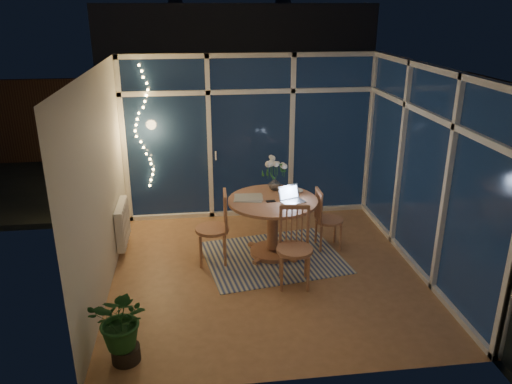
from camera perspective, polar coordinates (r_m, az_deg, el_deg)
The scene contains 25 objects.
floor at distance 6.59m, azimuth 1.48°, elevation -9.13°, with size 4.00×4.00×0.00m, color #976742.
ceiling at distance 5.76m, azimuth 1.72°, elevation 13.94°, with size 4.00×4.00×0.00m, color silver.
wall_back at distance 7.95m, azimuth -0.63°, elevation 6.29°, with size 4.00×0.04×2.60m, color beige.
wall_front at distance 4.24m, azimuth 5.76°, elevation -7.16°, with size 4.00×0.04×2.60m, color beige.
wall_left at distance 6.08m, azimuth -17.36°, elevation 0.77°, with size 0.04×4.00×2.60m, color beige.
wall_right at distance 6.65m, azimuth 18.90°, elevation 2.25°, with size 0.04×4.00×2.60m, color beige.
window_wall_back at distance 7.91m, azimuth -0.59°, elevation 6.22°, with size 4.00×0.10×2.60m, color white.
window_wall_right at distance 6.63m, azimuth 18.59°, elevation 2.24°, with size 0.10×4.00×2.60m, color white.
radiator at distance 7.23m, azimuth -15.03°, elevation -3.51°, with size 0.10×0.70×0.58m, color silver.
fairy_lights at distance 7.77m, azimuth -12.80°, elevation 7.14°, with size 0.24×0.10×1.85m, color #FFC866, non-canonical shape.
garden_patio at distance 11.25m, azimuth 0.14°, elevation 3.43°, with size 12.00×6.00×0.10m, color black.
garden_fence at distance 11.43m, azimuth -2.70°, elevation 8.67°, with size 11.00×0.08×1.80m, color #3B2115.
neighbour_roof at distance 14.24m, azimuth -2.58°, elevation 16.33°, with size 7.00×3.00×2.20m, color #353840.
garden_shrubs at distance 9.48m, azimuth -6.42°, elevation 3.21°, with size 0.90×0.90×0.90m, color black.
rug at distance 6.94m, azimuth 1.98°, elevation -7.45°, with size 1.81×1.45×0.01m, color beige.
dining_table at distance 6.85m, azimuth 1.88°, elevation -4.06°, with size 1.21×1.21×0.82m, color #A4684A.
chair_left at distance 6.64m, azimuth -5.05°, elevation -4.06°, with size 0.47×0.47×1.01m, color #A4684A.
chair_right at distance 7.10m, azimuth 8.34°, elevation -3.02°, with size 0.41×0.41×0.90m, color #A4684A.
chair_front at distance 6.10m, azimuth 4.45°, elevation -6.38°, with size 0.47×0.47×1.01m, color #A4684A.
laptop at distance 6.57m, azimuth 4.25°, elevation -0.27°, with size 0.30×0.26×0.22m, color silver, non-canonical shape.
flower_vase at distance 7.00m, azimuth 2.15°, elevation 1.08°, with size 0.20×0.20×0.21m, color silver.
bowl at distance 6.95m, azimuth 4.79°, elevation 0.09°, with size 0.15×0.15×0.04m, color silver.
newspapers at distance 6.70m, azimuth -0.77°, elevation -0.73°, with size 0.38×0.29×0.01m, color #B9B7B0.
phone at distance 6.61m, azimuth 1.69°, elevation -1.06°, with size 0.12×0.06×0.01m, color black.
potted_plant at distance 5.09m, azimuth -14.95°, elevation -14.77°, with size 0.54×0.47×0.76m, color #1B4E20.
Camera 1 is at (-0.89, -5.65, 3.27)m, focal length 35.00 mm.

